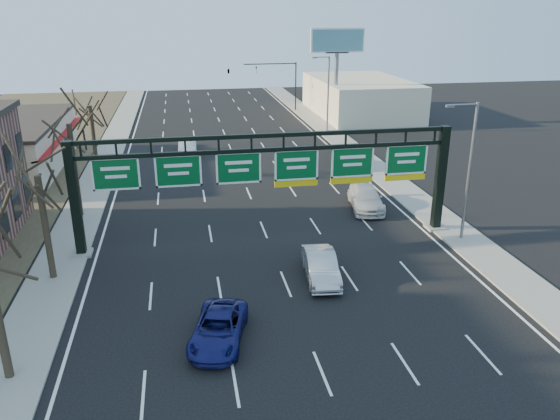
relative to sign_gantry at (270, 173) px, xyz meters
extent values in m
plane|color=black|center=(-0.16, -8.00, -4.63)|extent=(160.00, 160.00, 0.00)
cube|color=gray|center=(-12.96, 12.00, -4.57)|extent=(3.00, 120.00, 0.12)
cube|color=gray|center=(12.64, 12.00, -4.57)|extent=(3.00, 120.00, 0.12)
cube|color=white|center=(-0.16, 12.00, -4.62)|extent=(21.60, 120.00, 0.01)
cube|color=black|center=(-11.86, 0.00, -1.03)|extent=(0.55, 0.55, 7.20)
cube|color=gray|center=(-11.86, 0.00, -4.53)|extent=(1.20, 1.20, 0.20)
cube|color=black|center=(11.54, 0.00, -1.03)|extent=(0.55, 0.55, 7.20)
cube|color=gray|center=(11.54, 0.00, -4.53)|extent=(1.20, 1.20, 0.20)
cube|color=black|center=(-0.16, 0.00, 2.42)|extent=(23.40, 0.25, 0.25)
cube|color=black|center=(-0.16, 0.00, 1.52)|extent=(23.40, 0.25, 0.25)
cube|color=#054E21|center=(-9.33, 0.00, 0.47)|extent=(2.80, 0.10, 2.00)
cube|color=#054E21|center=(-5.66, 0.00, 0.47)|extent=(2.80, 0.10, 2.00)
cube|color=#054E21|center=(-1.99, 0.00, 0.47)|extent=(2.80, 0.10, 2.00)
cube|color=#054E21|center=(1.67, 0.00, 0.47)|extent=(2.80, 0.10, 2.00)
cube|color=yellow|center=(1.67, 0.00, -0.75)|extent=(2.80, 0.10, 0.40)
cube|color=#054E21|center=(5.34, 0.00, 0.47)|extent=(2.80, 0.10, 2.00)
cube|color=yellow|center=(5.34, 0.00, -0.75)|extent=(2.80, 0.10, 0.40)
cube|color=#054E21|center=(9.01, 0.00, 0.47)|extent=(2.80, 0.10, 2.00)
cube|color=yellow|center=(9.01, 0.00, -0.75)|extent=(2.80, 0.10, 0.40)
cube|color=beige|center=(-21.66, 21.00, -2.43)|extent=(10.00, 18.00, 4.40)
cube|color=#AD1114|center=(-16.56, 21.00, -1.63)|extent=(1.20, 18.00, 0.40)
cube|color=beige|center=(19.84, 42.00, -2.13)|extent=(12.00, 20.00, 5.00)
cylinder|color=#30251B|center=(-12.96, -3.00, -1.47)|extent=(0.36, 0.36, 6.08)
cylinder|color=#30251B|center=(-12.96, 7.00, -1.09)|extent=(0.36, 0.36, 6.84)
cylinder|color=#30251B|center=(-12.96, 17.00, -1.28)|extent=(0.36, 0.36, 6.46)
cylinder|color=slate|center=(12.44, -2.00, -0.01)|extent=(0.20, 0.20, 9.00)
cylinder|color=slate|center=(11.54, -2.00, 4.39)|extent=(1.80, 0.12, 0.12)
cube|color=slate|center=(10.64, -2.00, 4.34)|extent=(0.50, 0.22, 0.15)
cylinder|color=slate|center=(12.44, 32.00, -0.01)|extent=(0.20, 0.20, 9.00)
cylinder|color=slate|center=(11.54, 32.00, 4.39)|extent=(1.80, 0.12, 0.12)
cube|color=slate|center=(10.64, 32.00, 4.34)|extent=(0.50, 0.22, 0.15)
cylinder|color=slate|center=(14.84, 37.00, -0.13)|extent=(0.50, 0.50, 9.00)
cube|color=slate|center=(14.84, 37.00, 4.37)|extent=(3.00, 0.30, 0.20)
cube|color=white|center=(14.84, 37.00, 5.87)|extent=(7.00, 0.30, 3.00)
cube|color=teal|center=(14.84, 36.80, 5.87)|extent=(6.60, 0.05, 2.60)
cylinder|color=black|center=(11.64, 47.00, -1.13)|extent=(0.18, 0.18, 7.00)
cylinder|color=black|center=(7.84, 47.00, 2.17)|extent=(7.60, 0.14, 0.14)
imported|color=black|center=(5.84, 47.00, 1.37)|extent=(0.20, 0.20, 1.00)
imported|color=black|center=(1.84, 47.00, 1.37)|extent=(0.54, 0.54, 1.62)
imported|color=navy|center=(-4.24, -10.89, -3.96)|extent=(3.36, 5.23, 1.34)
imported|color=#AFB0B5|center=(1.89, -5.78, -3.85)|extent=(2.08, 4.87, 1.56)
imported|color=silver|center=(8.15, 4.88, -3.82)|extent=(3.13, 5.88, 1.62)
imported|color=#393B3D|center=(10.34, 16.14, -3.82)|extent=(2.53, 4.98, 1.63)
imported|color=#BCBCC1|center=(-4.76, 23.67, -3.79)|extent=(2.00, 5.16, 1.68)
camera|label=1|loc=(-5.36, -32.43, 9.78)|focal=35.00mm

